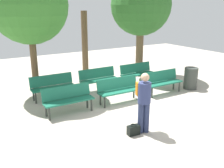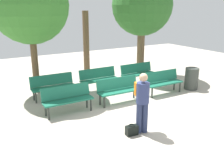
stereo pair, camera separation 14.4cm
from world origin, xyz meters
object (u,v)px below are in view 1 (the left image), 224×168
bench_r0_c0 (68,98)px  trash_bin (191,78)px  bench_r0_c2 (162,81)px  tree_1 (141,6)px  tree_0 (85,42)px  tree_2 (29,5)px  handbag (133,130)px  bench_r1_c2 (137,72)px  bench_r1_c0 (53,85)px  bench_r0_c1 (119,89)px  visitor_with_backpack (144,99)px  bench_r1_c1 (98,78)px

bench_r0_c0 → trash_bin: trash_bin is taller
bench_r0_c2 → tree_1: bearing=72.7°
tree_0 → tree_2: (-3.19, -2.15, 1.77)m
tree_2 → handbag: tree_2 is taller
bench_r1_c2 → tree_0: bearing=105.8°
bench_r1_c0 → tree_2: 3.01m
bench_r0_c1 → bench_r1_c0: (-1.86, 1.61, 0.00)m
bench_r1_c0 → visitor_with_backpack: bearing=-71.6°
tree_1 → bench_r1_c0: bearing=-168.7°
bench_r1_c1 → trash_bin: bearing=-29.4°
bench_r0_c0 → bench_r1_c2: bearing=21.9°
tree_2 → bench_r0_c2: bearing=-32.8°
bench_r1_c1 → bench_r1_c0: bearing=-179.8°
bench_r0_c2 → tree_0: bearing=102.2°
bench_r0_c1 → tree_0: (1.00, 4.79, 1.04)m
bench_r1_c0 → bench_r0_c2: bearing=-22.5°
tree_1 → tree_2: (-5.02, 0.09, 0.00)m
bench_r0_c0 → bench_r0_c2: same height
trash_bin → tree_2: bearing=152.7°
tree_0 → tree_1: 3.39m
bench_r0_c0 → visitor_with_backpack: (1.24, -2.24, 0.43)m
trash_bin → handbag: bearing=-155.5°
bench_r1_c0 → bench_r1_c2: same height
tree_2 → handbag: (1.21, -4.86, -3.18)m
tree_0 → tree_2: tree_2 is taller
trash_bin → bench_r1_c1: bearing=150.7°
bench_r0_c1 → tree_2: bearing=131.2°
bench_r0_c1 → visitor_with_backpack: (-0.66, -2.20, 0.43)m
visitor_with_backpack → bench_r1_c0: bearing=-52.8°
tree_2 → handbag: bearing=-76.1°
trash_bin → bench_r1_c0: bearing=160.5°
tree_0 → tree_1: (1.83, -2.24, 1.77)m
bench_r1_c2 → tree_1: (0.88, 0.99, 2.81)m
bench_r1_c1 → visitor_with_backpack: (-0.72, -3.82, 0.43)m
bench_r0_c0 → handbag: size_ratio=4.81×
bench_r1_c2 → bench_r1_c0: bearing=178.5°
tree_0 → tree_2: bearing=-146.1°
bench_r0_c0 → tree_2: tree_2 is taller
bench_r1_c1 → tree_0: bearing=73.3°
handbag → trash_bin: size_ratio=0.38×
bench_r0_c1 → trash_bin: trash_bin is taller
bench_r1_c0 → handbag: bearing=-76.3°
bench_r0_c2 → trash_bin: (1.39, -0.19, -0.06)m
bench_r0_c1 → tree_2: (-2.19, 2.64, 2.81)m
visitor_with_backpack → handbag: visitor_with_backpack is taller
visitor_with_backpack → bench_r0_c1: bearing=-86.9°
bench_r0_c0 → bench_r1_c1: same height
bench_r0_c0 → bench_r1_c1: size_ratio=1.00×
tree_2 → bench_r1_c0: bearing=-72.0°
tree_1 → tree_2: size_ratio=0.99×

